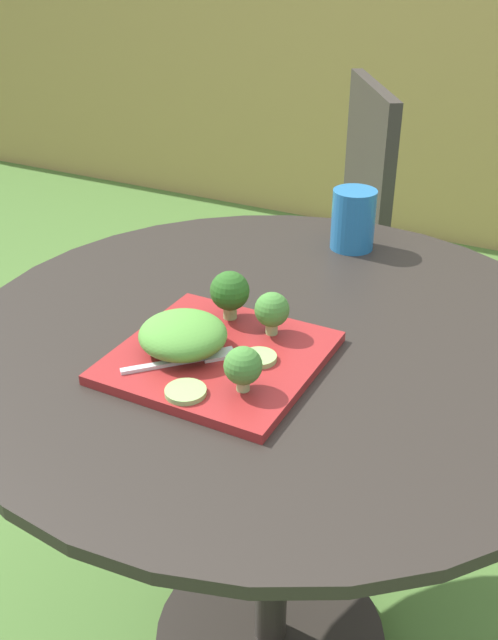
{
  "coord_description": "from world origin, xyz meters",
  "views": [
    {
      "loc": [
        0.38,
        -0.83,
        1.24
      ],
      "look_at": [
        -0.02,
        -0.06,
        0.75
      ],
      "focal_mm": 40.08,
      "sensor_mm": 36.0,
      "label": 1
    }
  ],
  "objects": [
    {
      "name": "fork",
      "position": [
        -0.05,
        -0.15,
        0.73
      ],
      "size": [
        0.12,
        0.12,
        0.0
      ],
      "color": "silver",
      "rests_on": "salad_plate"
    },
    {
      "name": "cucumber_slice_0",
      "position": [
        0.03,
        -0.11,
        0.73
      ],
      "size": [
        0.05,
        0.05,
        0.01
      ],
      "primitive_type": "cylinder",
      "color": "#8EB766",
      "rests_on": "salad_plate"
    },
    {
      "name": "cucumber_slice_1",
      "position": [
        -0.02,
        -0.22,
        0.73
      ],
      "size": [
        0.05,
        0.05,
        0.01
      ],
      "primitive_type": "cylinder",
      "color": "#8EB766",
      "rests_on": "salad_plate"
    },
    {
      "name": "patio_table",
      "position": [
        0.0,
        0.0,
        0.47
      ],
      "size": [
        0.94,
        0.94,
        0.71
      ],
      "color": "#28231E",
      "rests_on": "ground_plane"
    },
    {
      "name": "broccoli_floret_1",
      "position": [
        0.01,
        -0.04,
        0.77
      ],
      "size": [
        0.05,
        0.05,
        0.06
      ],
      "color": "#99B770",
      "rests_on": "salad_plate"
    },
    {
      "name": "broccoli_floret_2",
      "position": [
        -0.07,
        -0.02,
        0.77
      ],
      "size": [
        0.06,
        0.06,
        0.07
      ],
      "color": "#99B770",
      "rests_on": "salad_plate"
    },
    {
      "name": "salad_plate",
      "position": [
        -0.03,
        -0.12,
        0.72
      ],
      "size": [
        0.26,
        0.26,
        0.01
      ],
      "primitive_type": "cube",
      "color": "maroon",
      "rests_on": "patio_table"
    },
    {
      "name": "patio_chair",
      "position": [
        -0.26,
        0.82,
        0.53
      ],
      "size": [
        0.61,
        0.61,
        0.9
      ],
      "color": "#332D28",
      "rests_on": "ground_plane"
    },
    {
      "name": "lettuce_mound",
      "position": [
        -0.08,
        -0.13,
        0.75
      ],
      "size": [
        0.12,
        0.12,
        0.05
      ],
      "primitive_type": "ellipsoid",
      "color": "#519338",
      "rests_on": "salad_plate"
    },
    {
      "name": "drinking_glass",
      "position": [
        -0.01,
        0.34,
        0.76
      ],
      "size": [
        0.08,
        0.08,
        0.11
      ],
      "color": "#236BA8",
      "rests_on": "patio_table"
    },
    {
      "name": "broccoli_floret_0",
      "position": [
        0.04,
        -0.18,
        0.76
      ],
      "size": [
        0.05,
        0.05,
        0.06
      ],
      "color": "#99B770",
      "rests_on": "salad_plate"
    }
  ]
}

